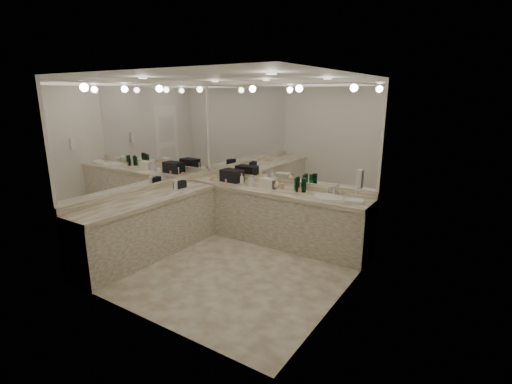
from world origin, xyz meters
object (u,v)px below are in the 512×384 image
Objects in this scene: black_toiletry_bag at (232,175)px; soap_bottle_c at (275,183)px; soap_bottle_b at (251,180)px; cream_cosmetic_case at (268,183)px; hand_towel at (354,201)px; wall_phone at (360,179)px; soap_bottle_a at (242,179)px; sink at (328,198)px.

soap_bottle_c is (0.89, -0.03, -0.01)m from black_toiletry_bag.
soap_bottle_c reaches higher than soap_bottle_b.
hand_towel is (1.48, -0.10, -0.05)m from cream_cosmetic_case.
black_toiletry_bag is 0.76m from cream_cosmetic_case.
hand_towel is 1.41× the size of soap_bottle_c.
hand_towel is at bearing 114.88° from wall_phone.
cream_cosmetic_case is 0.30m from soap_bottle_b.
soap_bottle_a is (-2.18, 0.49, -0.36)m from wall_phone.
sink is 0.95m from soap_bottle_c.
cream_cosmetic_case is at bearing 178.47° from soap_bottle_c.
soap_bottle_b is at bearing 178.46° from hand_towel.
wall_phone is at bearing -39.57° from sink.
cream_cosmetic_case is (-1.68, 0.53, -0.38)m from wall_phone.
wall_phone is at bearing -13.60° from soap_bottle_b.
sink is 1.66× the size of hand_towel.
wall_phone is (0.61, -0.50, 0.46)m from sink.
black_toiletry_bag reaches higher than cream_cosmetic_case.
wall_phone is at bearing -65.12° from hand_towel.
soap_bottle_b is (0.46, -0.08, -0.02)m from black_toiletry_bag.
cream_cosmetic_case is 0.50m from soap_bottle_a.
black_toiletry_bag is at bearing -176.86° from cream_cosmetic_case.
wall_phone is 0.64× the size of black_toiletry_bag.
hand_towel is 1.35m from soap_bottle_c.
soap_bottle_a is at bearing 167.24° from wall_phone.
black_toiletry_bag is 2.24m from hand_towel.
hand_towel is at bearing 1.51° from cream_cosmetic_case.
black_toiletry_bag is 0.26m from soap_bottle_a.
soap_bottle_a is at bearing -170.71° from cream_cosmetic_case.
wall_phone is at bearing -12.15° from cream_cosmetic_case.
soap_bottle_c reaches higher than cream_cosmetic_case.
black_toiletry_bag is at bearing 176.73° from hand_towel.
soap_bottle_a is at bearing -177.16° from soap_bottle_c.
sink is at bearing 0.25° from soap_bottle_a.
hand_towel is at bearing -3.27° from black_toiletry_bag.
soap_bottle_c is at bearing 178.51° from sink.
soap_bottle_a is 1.02× the size of soap_bottle_b.
soap_bottle_a is 0.21m from soap_bottle_b.
hand_towel is at bearing -1.85° from soap_bottle_a.
black_toiletry_bag is 2.02× the size of soap_bottle_c.
cream_cosmetic_case is 0.98× the size of hand_towel.
wall_phone is 1.28× the size of soap_bottle_c.
soap_bottle_c is at bearing 3.81° from cream_cosmetic_case.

